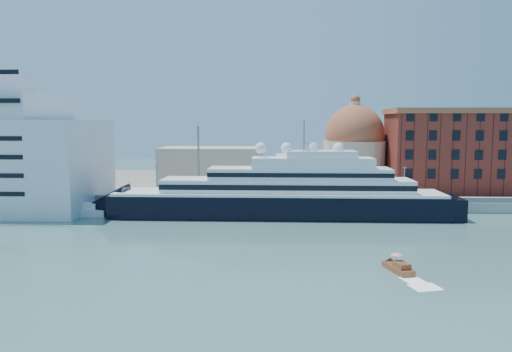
{
  "coord_description": "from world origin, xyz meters",
  "views": [
    {
      "loc": [
        -0.24,
        -89.23,
        21.47
      ],
      "look_at": [
        -5.08,
        18.0,
        9.86
      ],
      "focal_mm": 35.0,
      "sensor_mm": 36.0,
      "label": 1
    }
  ],
  "objects": [
    {
      "name": "warehouse",
      "position": [
        52.0,
        52.0,
        13.79
      ],
      "size": [
        43.0,
        19.0,
        23.25
      ],
      "color": "maroon",
      "rests_on": "land"
    },
    {
      "name": "land",
      "position": [
        0.0,
        75.0,
        1.0
      ],
      "size": [
        260.0,
        72.0,
        2.0
      ],
      "primitive_type": "cube",
      "color": "slate",
      "rests_on": "ground"
    },
    {
      "name": "superyacht",
      "position": [
        -2.68,
        23.0,
        4.39
      ],
      "size": [
        85.18,
        11.81,
        25.46
      ],
      "color": "black",
      "rests_on": "ground"
    },
    {
      "name": "water_taxi",
      "position": [
        17.14,
        -18.49,
        0.7
      ],
      "size": [
        3.6,
        6.42,
        2.9
      ],
      "rotation": [
        0.0,
        0.0,
        0.27
      ],
      "color": "maroon",
      "rests_on": "ground"
    },
    {
      "name": "church",
      "position": [
        6.39,
        57.72,
        10.91
      ],
      "size": [
        66.0,
        18.0,
        25.5
      ],
      "color": "beige",
      "rests_on": "land"
    },
    {
      "name": "service_barge",
      "position": [
        -46.17,
        22.46,
        0.89
      ],
      "size": [
        13.73,
        4.65,
        3.08
      ],
      "rotation": [
        0.0,
        0.0,
        -0.01
      ],
      "color": "white",
      "rests_on": "ground"
    },
    {
      "name": "quay_fence",
      "position": [
        0.0,
        29.5,
        3.1
      ],
      "size": [
        180.0,
        0.1,
        1.2
      ],
      "primitive_type": "cube",
      "color": "slate",
      "rests_on": "quay"
    },
    {
      "name": "lamp_posts",
      "position": [
        -12.67,
        32.27,
        9.84
      ],
      "size": [
        120.8,
        2.4,
        18.0
      ],
      "color": "slate",
      "rests_on": "quay"
    },
    {
      "name": "ground",
      "position": [
        0.0,
        0.0,
        0.0
      ],
      "size": [
        400.0,
        400.0,
        0.0
      ],
      "primitive_type": "plane",
      "color": "#38615E",
      "rests_on": "ground"
    },
    {
      "name": "quay",
      "position": [
        0.0,
        34.0,
        1.25
      ],
      "size": [
        180.0,
        10.0,
        2.5
      ],
      "primitive_type": "cube",
      "color": "gray",
      "rests_on": "ground"
    }
  ]
}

